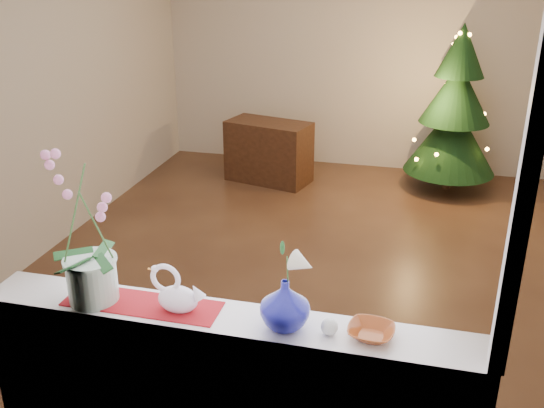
% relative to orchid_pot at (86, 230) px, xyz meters
% --- Properties ---
extents(ground, '(5.00, 5.00, 0.00)m').
position_rel_orchid_pot_xyz_m(ground, '(0.60, 2.39, -1.26)').
color(ground, '#382116').
rests_on(ground, ground).
extents(wall_back, '(4.50, 0.10, 2.70)m').
position_rel_orchid_pot_xyz_m(wall_back, '(0.60, 4.89, 0.09)').
color(wall_back, '#BDB2A5').
rests_on(wall_back, ground).
extents(wall_front, '(4.50, 0.10, 2.70)m').
position_rel_orchid_pot_xyz_m(wall_front, '(0.60, -0.11, 0.09)').
color(wall_front, '#BDB2A5').
rests_on(wall_front, ground).
extents(wall_left, '(0.10, 5.00, 2.70)m').
position_rel_orchid_pot_xyz_m(wall_left, '(-1.65, 2.39, 0.09)').
color(wall_left, '#BDB2A5').
rests_on(wall_left, ground).
extents(windowsill, '(2.20, 0.26, 0.04)m').
position_rel_orchid_pot_xyz_m(windowsill, '(0.60, 0.02, -0.36)').
color(windowsill, white).
rests_on(windowsill, window_apron).
extents(window_frame, '(2.22, 0.06, 1.60)m').
position_rel_orchid_pot_xyz_m(window_frame, '(0.60, -0.08, 0.44)').
color(window_frame, white).
rests_on(window_frame, windowsill).
extents(runner, '(0.70, 0.20, 0.01)m').
position_rel_orchid_pot_xyz_m(runner, '(0.22, 0.02, -0.34)').
color(runner, maroon).
rests_on(runner, windowsill).
extents(orchid_pot, '(0.26, 0.26, 0.68)m').
position_rel_orchid_pot_xyz_m(orchid_pot, '(0.00, 0.00, 0.00)').
color(orchid_pot, beige).
rests_on(orchid_pot, windowsill).
extents(swan, '(0.25, 0.12, 0.21)m').
position_rel_orchid_pot_xyz_m(swan, '(0.39, 0.01, -0.24)').
color(swan, white).
rests_on(swan, windowsill).
extents(blue_vase, '(0.30, 0.30, 0.25)m').
position_rel_orchid_pot_xyz_m(blue_vase, '(0.86, 0.00, -0.22)').
color(blue_vase, navy).
rests_on(blue_vase, windowsill).
extents(lily, '(0.14, 0.08, 0.19)m').
position_rel_orchid_pot_xyz_m(lily, '(0.86, 0.00, -0.00)').
color(lily, beige).
rests_on(lily, blue_vase).
extents(paperweight, '(0.09, 0.09, 0.07)m').
position_rel_orchid_pot_xyz_m(paperweight, '(1.05, -0.00, -0.31)').
color(paperweight, silver).
rests_on(paperweight, windowsill).
extents(amber_dish, '(0.18, 0.18, 0.04)m').
position_rel_orchid_pot_xyz_m(amber_dish, '(1.21, 0.02, -0.32)').
color(amber_dish, brown).
rests_on(amber_dish, windowsill).
extents(xmas_tree, '(1.25, 1.25, 1.73)m').
position_rel_orchid_pot_xyz_m(xmas_tree, '(1.66, 4.34, -0.40)').
color(xmas_tree, black).
rests_on(xmas_tree, ground).
extents(side_table, '(0.98, 0.65, 0.67)m').
position_rel_orchid_pot_xyz_m(side_table, '(-0.26, 4.10, -0.93)').
color(side_table, black).
rests_on(side_table, ground).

